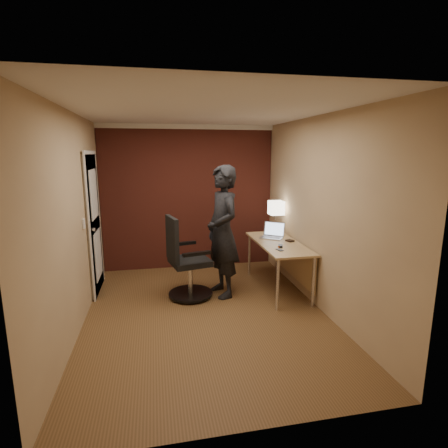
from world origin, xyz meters
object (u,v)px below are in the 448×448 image
Objects in this scene: person at (223,232)px; mouse at (280,246)px; phone at (280,250)px; wallet at (290,241)px; office_chair at (185,263)px; desk_lamp at (276,208)px; laptop at (273,233)px; desk at (283,250)px.

mouse is at bearing 60.62° from person.
phone is 1.05× the size of wallet.
office_chair is at bearing 150.54° from phone.
wallet is at bearing -86.74° from desk_lamp.
wallet is at bearing -60.57° from laptop.
desk_lamp is at bearing 21.67° from office_chair.
mouse is 0.09× the size of office_chair.
desk is at bearing 84.45° from mouse.
desk_lamp is at bearing 60.20° from phone.
laptop is at bearing 64.64° from phone.
desk_lamp reaches higher than phone.
phone is 1.33m from office_chair.
wallet is at bearing 80.05° from person.
desk is 13.04× the size of phone.
wallet is (0.17, -0.29, -0.05)m from laptop.
wallet is at bearing 39.90° from phone.
person is at bearing 1.71° from office_chair.
person is at bearing -149.21° from desk_lamp.
mouse is 1.36m from office_chair.
mouse is (-0.09, -0.58, -0.05)m from laptop.
person reaches higher than office_chair.
desk_lamp is 0.68m from wallet.
phone is (-0.29, -0.98, -0.41)m from desk_lamp.
desk is 0.47m from phone.
laptop is 0.94m from person.
wallet is 1.05m from person.
desk_lamp is 0.46m from laptop.
office_chair is 0.69m from person.
desk is 0.33m from mouse.
desk is 1.30× the size of office_chair.
laptop is 1.48m from office_chair.
office_chair is (-1.41, -0.36, -0.28)m from laptop.
wallet reaches higher than desk.
phone is at bearing -16.01° from office_chair.
person is (-1.00, -0.60, -0.21)m from desk_lamp.
desk_lamp reaches higher than mouse.
office_chair is at bearing -178.32° from desk.
desk is at bearing -98.30° from desk_lamp.
person is (-0.78, 0.23, 0.19)m from mouse.
laptop is 3.81× the size of wallet.
person is (-0.72, 0.38, 0.20)m from phone.
desk is at bearing 49.90° from phone.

